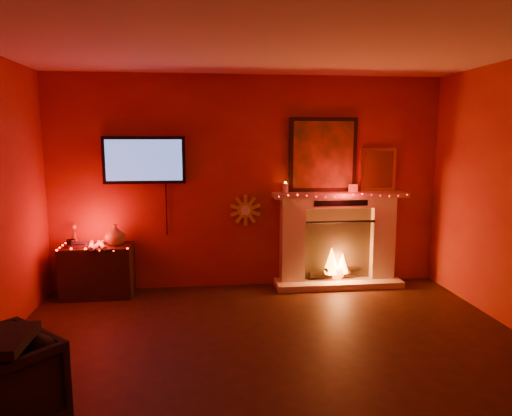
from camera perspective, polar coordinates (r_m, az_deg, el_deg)
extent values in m
plane|color=black|center=(3.85, 3.13, -21.15)|extent=(5.00, 5.00, 0.00)
plane|color=#BFB2A8|center=(3.43, 3.53, 21.92)|extent=(5.00, 5.00, 0.00)
plane|color=maroon|center=(5.84, -0.86, 3.16)|extent=(5.00, 0.00, 5.00)
cube|color=beige|center=(6.14, 10.24, -9.21)|extent=(1.65, 0.40, 0.08)
cube|color=beige|center=(5.95, 4.56, -4.54)|extent=(0.30, 0.22, 0.95)
cube|color=beige|center=(6.28, 15.39, -4.11)|extent=(0.30, 0.22, 0.95)
cube|color=beige|center=(5.99, 10.26, 0.75)|extent=(1.50, 0.22, 0.14)
cube|color=beige|center=(5.92, 10.46, 1.63)|extent=(1.72, 0.34, 0.06)
cube|color=#82684C|center=(6.14, 9.96, -4.21)|extent=(0.90, 0.10, 0.95)
cube|color=black|center=(6.00, 10.43, -5.38)|extent=(0.90, 0.02, 0.78)
cylinder|color=black|center=(6.14, 9.20, -8.21)|extent=(0.55, 0.09, 0.09)
cylinder|color=black|center=(6.19, 10.78, -7.53)|extent=(0.51, 0.18, 0.08)
cone|color=orange|center=(6.09, 9.42, -6.49)|extent=(0.20, 0.20, 0.34)
cone|color=orange|center=(6.15, 10.74, -6.76)|extent=(0.16, 0.16, 0.26)
sphere|color=#FF3F07|center=(6.16, 10.11, -7.98)|extent=(0.18, 0.18, 0.18)
cube|color=black|center=(5.96, 8.36, 6.60)|extent=(0.88, 0.05, 0.95)
cube|color=#D1571B|center=(5.93, 8.42, 6.59)|extent=(0.78, 0.01, 0.85)
cube|color=gold|center=(6.20, 15.04, 4.67)|extent=(0.46, 0.04, 0.56)
cube|color=#986123|center=(6.18, 15.11, 4.66)|extent=(0.38, 0.01, 0.48)
cylinder|color=beige|center=(5.79, 3.69, 2.50)|extent=(0.07, 0.07, 0.12)
cube|color=white|center=(5.99, 12.04, 2.44)|extent=(0.12, 0.01, 0.10)
cube|color=black|center=(5.79, -13.79, 5.84)|extent=(1.00, 0.06, 0.58)
cube|color=#4D6AC6|center=(5.76, -13.83, 5.82)|extent=(0.92, 0.01, 0.50)
cylinder|color=black|center=(5.85, -11.12, -0.16)|extent=(0.02, 0.02, 0.66)
cylinder|color=gold|center=(5.86, -1.32, -0.27)|extent=(0.20, 0.03, 0.20)
cylinder|color=white|center=(5.85, -1.31, -0.29)|extent=(0.13, 0.01, 0.13)
cube|color=black|center=(5.92, -19.17, -7.45)|extent=(0.83, 0.42, 0.63)
imported|color=brown|center=(5.79, -17.18, -3.20)|extent=(0.24, 0.24, 0.25)
imported|color=black|center=(5.89, -22.12, -4.08)|extent=(0.11, 0.11, 0.09)
cylinder|color=white|center=(5.78, -19.92, -4.40)|extent=(0.11, 0.38, 0.05)
cylinder|color=white|center=(5.74, -19.25, -4.44)|extent=(0.10, 0.38, 0.05)
cylinder|color=white|center=(5.75, -18.74, -4.41)|extent=(0.18, 0.37, 0.05)
cube|color=#541D18|center=(5.83, -21.30, -4.44)|extent=(0.20, 0.14, 0.03)
cube|color=#1B2C3F|center=(5.83, -21.20, -4.16)|extent=(0.17, 0.12, 0.02)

